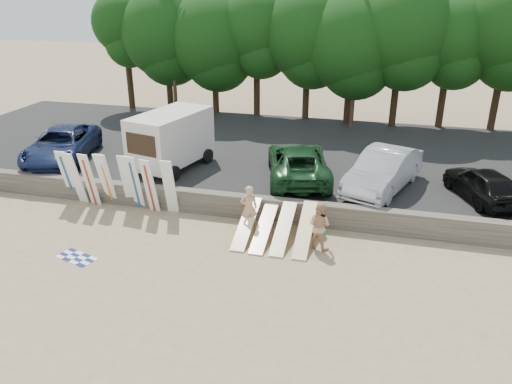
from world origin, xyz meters
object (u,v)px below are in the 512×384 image
(beachgoer_a, at_px, (249,208))
(beachgoer_b, at_px, (319,225))
(car_2, at_px, (383,171))
(car_1, at_px, (298,162))
(car_3, at_px, (483,184))
(car_0, at_px, (62,145))
(box_trailer, at_px, (171,137))
(cooler, at_px, (320,233))

(beachgoer_a, relative_size, beachgoer_b, 1.04)
(car_2, relative_size, beachgoer_a, 2.79)
(car_1, distance_m, car_3, 8.07)
(car_0, distance_m, car_3, 20.42)
(car_3, height_order, beachgoer_a, car_3)
(beachgoer_b, bearing_deg, car_3, -120.92)
(box_trailer, relative_size, cooler, 12.65)
(beachgoer_b, height_order, cooler, beachgoer_b)
(car_2, bearing_deg, car_3, 17.34)
(beachgoer_a, relative_size, cooler, 5.12)
(car_3, relative_size, beachgoer_a, 2.21)
(box_trailer, xyz_separation_m, beachgoer_b, (8.06, -5.05, -1.34))
(car_3, bearing_deg, beachgoer_a, 0.45)
(box_trailer, height_order, car_3, box_trailer)
(box_trailer, relative_size, car_0, 0.80)
(car_1, xyz_separation_m, car_2, (3.90, -0.37, 0.08))
(box_trailer, distance_m, beachgoer_a, 6.83)
(car_0, bearing_deg, box_trailer, -11.78)
(car_0, xyz_separation_m, beachgoer_a, (11.16, -4.00, -0.56))
(car_1, bearing_deg, box_trailer, -13.33)
(car_1, xyz_separation_m, beachgoer_a, (-1.21, -4.41, -0.54))
(car_3, distance_m, cooler, 7.51)
(car_3, bearing_deg, cooler, 8.43)
(car_1, xyz_separation_m, beachgoer_b, (1.72, -5.15, -0.58))
(box_trailer, bearing_deg, car_1, 14.59)
(box_trailer, distance_m, beachgoer_b, 9.60)
(car_3, distance_m, beachgoer_a, 10.05)
(car_2, distance_m, cooler, 4.74)
(car_2, bearing_deg, beachgoer_b, -94.86)
(car_2, bearing_deg, car_0, -160.18)
(beachgoer_b, bearing_deg, car_1, -48.44)
(cooler, bearing_deg, beachgoer_a, -167.64)
(car_1, bearing_deg, beachgoer_a, 60.50)
(car_1, height_order, beachgoer_a, car_1)
(box_trailer, distance_m, car_1, 6.38)
(car_2, distance_m, beachgoer_a, 6.55)
(cooler, bearing_deg, car_2, 71.12)
(car_3, relative_size, beachgoer_b, 2.30)
(cooler, bearing_deg, car_3, 41.10)
(car_3, bearing_deg, car_1, -26.09)
(box_trailer, relative_size, beachgoer_a, 2.47)
(car_0, bearing_deg, beachgoer_b, -33.36)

